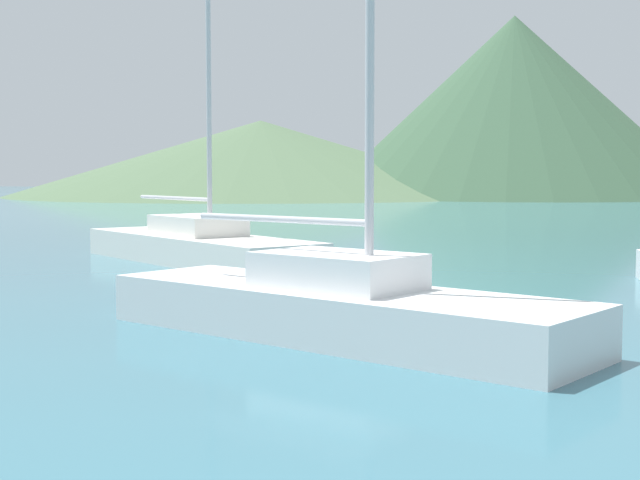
# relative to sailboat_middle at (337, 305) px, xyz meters

# --- Properties ---
(sailboat_middle) EXTENTS (7.39, 3.77, 7.88)m
(sailboat_middle) POSITION_rel_sailboat_middle_xyz_m (0.00, 0.00, 0.00)
(sailboat_middle) COLOR white
(sailboat_middle) RESTS_ON ground_plane
(sailboat_outer) EXTENTS (8.32, 5.81, 7.80)m
(sailboat_outer) POSITION_rel_sailboat_middle_xyz_m (-7.29, 7.88, -0.00)
(sailboat_outer) COLOR white
(sailboat_outer) RESTS_ON ground_plane
(hill_west) EXTENTS (50.63, 50.63, 7.62)m
(hill_west) POSITION_rel_sailboat_middle_xyz_m (-38.91, 69.11, 3.35)
(hill_west) COLOR #4C6647
(hill_west) RESTS_ON ground_plane
(hill_central) EXTENTS (37.25, 37.25, 17.49)m
(hill_central) POSITION_rel_sailboat_middle_xyz_m (-14.79, 76.21, 8.29)
(hill_central) COLOR #38563D
(hill_central) RESTS_ON ground_plane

